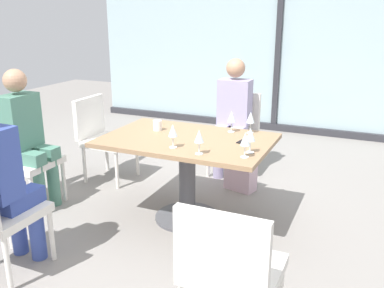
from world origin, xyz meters
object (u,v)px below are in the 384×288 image
(person_near_window, at_px, (233,112))
(wine_glass_0, at_px, (199,137))
(chair_near_window, at_px, (235,128))
(wine_glass_1, at_px, (245,140))
(dining_table_main, at_px, (187,158))
(handbag_1, at_px, (240,176))
(coffee_cup, at_px, (157,125))
(chair_side_end, at_px, (20,153))
(wine_glass_2, at_px, (251,135))
(chair_far_left, at_px, (102,133))
(chair_front_right, at_px, (230,268))
(wine_glass_5, at_px, (232,117))
(person_side_end, at_px, (26,133))
(wine_glass_3, at_px, (251,118))
(cell_phone_on_table, at_px, (244,141))
(person_front_left, at_px, (0,174))
(wine_glass_4, at_px, (173,131))

(person_near_window, bearing_deg, wine_glass_0, -80.58)
(chair_near_window, distance_m, wine_glass_1, 1.69)
(dining_table_main, distance_m, handbag_1, 0.92)
(wine_glass_0, distance_m, coffee_cup, 0.74)
(chair_side_end, bearing_deg, chair_near_window, 46.81)
(wine_glass_2, bearing_deg, chair_far_left, 159.86)
(chair_front_right, bearing_deg, wine_glass_1, 103.69)
(wine_glass_5, distance_m, coffee_cup, 0.65)
(chair_near_window, distance_m, person_side_end, 2.15)
(wine_glass_3, xyz_separation_m, cell_phone_on_table, (0.03, -0.27, -0.13))
(person_front_left, height_order, wine_glass_0, person_front_left)
(person_side_end, bearing_deg, wine_glass_3, 20.77)
(handbag_1, bearing_deg, chair_front_right, -58.89)
(person_side_end, xyz_separation_m, wine_glass_1, (1.98, 0.07, 0.16))
(cell_phone_on_table, bearing_deg, wine_glass_1, -61.59)
(person_near_window, height_order, wine_glass_3, person_near_window)
(wine_glass_5, xyz_separation_m, coffee_cup, (-0.61, -0.21, -0.09))
(chair_far_left, height_order, wine_glass_1, wine_glass_1)
(chair_side_end, height_order, person_side_end, person_side_end)
(person_front_left, xyz_separation_m, wine_glass_5, (1.09, 1.49, 0.16))
(chair_side_end, bearing_deg, wine_glass_5, 20.25)
(person_side_end, relative_size, wine_glass_1, 6.81)
(wine_glass_2, xyz_separation_m, wine_glass_5, (-0.31, 0.48, 0.00))
(person_near_window, bearing_deg, wine_glass_2, -66.35)
(person_near_window, height_order, wine_glass_2, person_near_window)
(wine_glass_4, xyz_separation_m, handbag_1, (0.22, 1.07, -0.72))
(person_front_left, distance_m, handbag_1, 2.29)
(chair_front_right, xyz_separation_m, person_front_left, (-1.64, 0.11, 0.20))
(wine_glass_4, xyz_separation_m, cell_phone_on_table, (0.45, 0.37, -0.13))
(wine_glass_0, bearing_deg, person_front_left, -142.13)
(chair_front_right, height_order, coffee_cup, chair_front_right)
(person_side_end, xyz_separation_m, wine_glass_3, (1.84, 0.70, 0.16))
(person_near_window, distance_m, person_front_left, 2.48)
(wine_glass_1, distance_m, wine_glass_3, 0.65)
(chair_far_left, xyz_separation_m, wine_glass_0, (1.47, -0.84, 0.37))
(wine_glass_3, bearing_deg, chair_side_end, -160.30)
(chair_near_window, distance_m, wine_glass_3, 1.08)
(cell_phone_on_table, bearing_deg, dining_table_main, -157.92)
(chair_far_left, relative_size, person_near_window, 0.69)
(chair_front_right, bearing_deg, person_side_end, 157.09)
(chair_near_window, height_order, person_near_window, person_near_window)
(chair_near_window, xyz_separation_m, wine_glass_1, (0.58, -1.55, 0.37))
(person_near_window, height_order, wine_glass_4, person_near_window)
(wine_glass_1, xyz_separation_m, wine_glass_4, (-0.57, -0.00, 0.00))
(chair_far_left, relative_size, coffee_cup, 9.67)
(wine_glass_1, height_order, handbag_1, wine_glass_1)
(dining_table_main, distance_m, chair_near_window, 1.28)
(person_side_end, relative_size, wine_glass_2, 6.81)
(person_near_window, relative_size, handbag_1, 4.20)
(chair_side_end, bearing_deg, person_near_window, 44.81)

